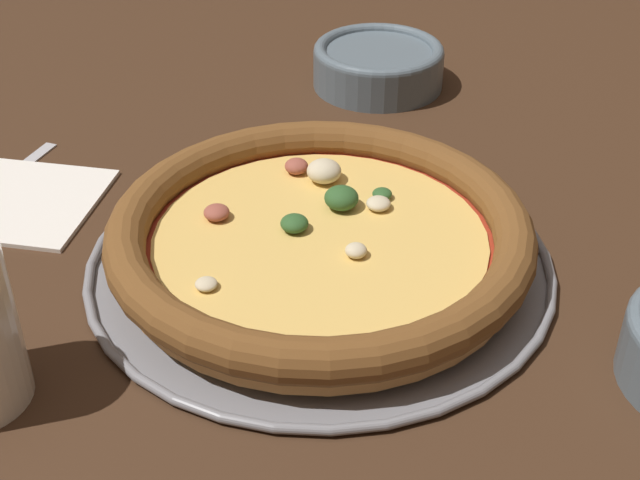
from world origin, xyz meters
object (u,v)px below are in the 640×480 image
object	(u,v)px
napkin	(21,200)
pizza	(320,236)
pizza_tray	(320,262)
bowl_far	(378,64)

from	to	relation	value
napkin	pizza	bearing A→B (deg)	158.33
napkin	pizza_tray	bearing A→B (deg)	158.23
pizza	bowl_far	distance (m)	0.35
pizza_tray	napkin	xyz separation A→B (m)	(0.26, -0.11, -0.00)
bowl_far	napkin	bearing A→B (deg)	34.73
pizza_tray	bowl_far	size ratio (longest dim) A/B	2.59
pizza	napkin	size ratio (longest dim) A/B	2.09
pizza	bowl_far	bearing A→B (deg)	-102.83
pizza	napkin	bearing A→B (deg)	-21.67
pizza	napkin	xyz separation A→B (m)	(0.26, -0.11, -0.03)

